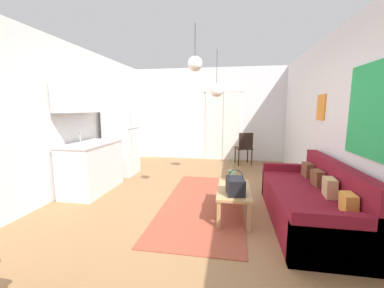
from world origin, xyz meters
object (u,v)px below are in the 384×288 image
object	(u,v)px
couch	(312,203)
handbag	(235,186)
accent_chair	(244,147)
pendant_lamp_far	(217,90)
bamboo_vase	(232,176)
refrigerator	(121,137)
coffee_table	(234,192)
pendant_lamp_near	(195,64)

from	to	relation	value
couch	handbag	distance (m)	1.06
handbag	accent_chair	distance (m)	3.39
handbag	pendant_lamp_far	size ratio (longest dim) A/B	0.36
bamboo_vase	refrigerator	distance (m)	2.97
coffee_table	handbag	world-z (taller)	handbag
coffee_table	accent_chair	size ratio (longest dim) A/B	1.06
pendant_lamp_near	refrigerator	bearing A→B (deg)	140.46
handbag	pendant_lamp_far	xyz separation A→B (m)	(-0.39, 1.89, 1.39)
bamboo_vase	handbag	distance (m)	0.52
refrigerator	pendant_lamp_near	xyz separation A→B (m)	(1.99, -1.64, 1.28)
couch	coffee_table	size ratio (longest dim) A/B	2.19
refrigerator	pendant_lamp_far	bearing A→B (deg)	-2.92
couch	handbag	bearing A→B (deg)	-171.39
refrigerator	pendant_lamp_far	distance (m)	2.42
accent_chair	pendant_lamp_far	distance (m)	2.15
handbag	pendant_lamp_far	world-z (taller)	pendant_lamp_far
handbag	bamboo_vase	bearing A→B (deg)	95.10
bamboo_vase	handbag	world-z (taller)	bamboo_vase
couch	bamboo_vase	distance (m)	1.15
coffee_table	handbag	size ratio (longest dim) A/B	2.76
refrigerator	accent_chair	world-z (taller)	refrigerator
coffee_table	bamboo_vase	distance (m)	0.34
couch	pendant_lamp_far	world-z (taller)	pendant_lamp_far
refrigerator	pendant_lamp_near	world-z (taller)	pendant_lamp_near
coffee_table	accent_chair	xyz separation A→B (m)	(0.30, 3.16, 0.16)
bamboo_vase	pendant_lamp_near	bearing A→B (deg)	-164.08
accent_chair	pendant_lamp_far	world-z (taller)	pendant_lamp_far
bamboo_vase	pendant_lamp_far	xyz separation A→B (m)	(-0.34, 1.37, 1.41)
couch	coffee_table	bearing A→B (deg)	176.61
couch	bamboo_vase	xyz separation A→B (m)	(-1.07, 0.36, 0.21)
accent_chair	pendant_lamp_far	bearing A→B (deg)	50.45
couch	bamboo_vase	size ratio (longest dim) A/B	5.17
refrigerator	pendant_lamp_far	size ratio (longest dim) A/B	1.87
bamboo_vase	pendant_lamp_far	bearing A→B (deg)	104.11
coffee_table	accent_chair	world-z (taller)	accent_chair
bamboo_vase	handbag	xyz separation A→B (m)	(0.05, -0.52, 0.02)
bamboo_vase	handbag	bearing A→B (deg)	-84.90
bamboo_vase	couch	bearing A→B (deg)	-18.78
pendant_lamp_near	pendant_lamp_far	size ratio (longest dim) A/B	0.69
refrigerator	couch	bearing A→B (deg)	-27.07
bamboo_vase	handbag	size ratio (longest dim) A/B	1.17
coffee_table	pendant_lamp_near	distance (m)	1.91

